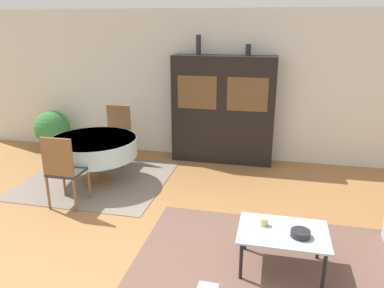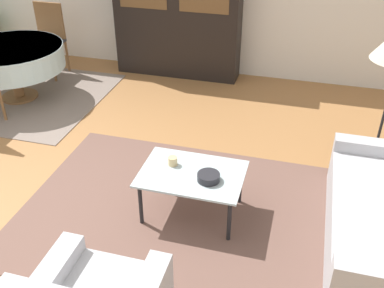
{
  "view_description": "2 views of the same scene",
  "coord_description": "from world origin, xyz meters",
  "px_view_note": "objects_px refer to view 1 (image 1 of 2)",
  "views": [
    {
      "loc": [
        1.22,
        -3.15,
        2.49
      ],
      "look_at": [
        0.2,
        1.4,
        0.95
      ],
      "focal_mm": 35.0,
      "sensor_mm": 36.0,
      "label": 1
    },
    {
      "loc": [
        2.25,
        -2.75,
        2.75
      ],
      "look_at": [
        1.4,
        0.31,
        0.75
      ],
      "focal_mm": 42.0,
      "sensor_mm": 36.0,
      "label": 2
    }
  ],
  "objects_px": {
    "vase_tall": "(198,45)",
    "vase_short": "(248,50)",
    "cup": "(264,222)",
    "bowl": "(300,234)",
    "coffee_table": "(283,235)",
    "potted_plant": "(52,129)",
    "dining_chair_far": "(117,131)",
    "dining_table": "(94,147)",
    "display_cabinet": "(223,110)",
    "dining_chair_near": "(63,167)"
  },
  "relations": [
    {
      "from": "vase_tall",
      "to": "vase_short",
      "type": "distance_m",
      "value": 0.86
    },
    {
      "from": "cup",
      "to": "bowl",
      "type": "height_order",
      "value": "cup"
    },
    {
      "from": "coffee_table",
      "to": "potted_plant",
      "type": "bearing_deg",
      "value": 147.18
    },
    {
      "from": "dining_chair_far",
      "to": "dining_table",
      "type": "bearing_deg",
      "value": 90.0
    },
    {
      "from": "display_cabinet",
      "to": "dining_table",
      "type": "bearing_deg",
      "value": -142.82
    },
    {
      "from": "display_cabinet",
      "to": "dining_chair_near",
      "type": "height_order",
      "value": "display_cabinet"
    },
    {
      "from": "dining_chair_far",
      "to": "vase_short",
      "type": "bearing_deg",
      "value": -167.45
    },
    {
      "from": "vase_short",
      "to": "potted_plant",
      "type": "distance_m",
      "value": 4.06
    },
    {
      "from": "dining_table",
      "to": "bowl",
      "type": "height_order",
      "value": "dining_table"
    },
    {
      "from": "vase_short",
      "to": "potted_plant",
      "type": "relative_size",
      "value": 0.24
    },
    {
      "from": "bowl",
      "to": "vase_short",
      "type": "distance_m",
      "value": 3.59
    },
    {
      "from": "dining_chair_near",
      "to": "vase_short",
      "type": "bearing_deg",
      "value": 45.71
    },
    {
      "from": "display_cabinet",
      "to": "dining_chair_near",
      "type": "distance_m",
      "value": 2.98
    },
    {
      "from": "dining_chair_far",
      "to": "vase_tall",
      "type": "relative_size",
      "value": 3.06
    },
    {
      "from": "coffee_table",
      "to": "dining_chair_near",
      "type": "xyz_separation_m",
      "value": [
        -2.92,
        0.77,
        0.19
      ]
    },
    {
      "from": "dining_table",
      "to": "vase_short",
      "type": "xyz_separation_m",
      "value": [
        2.25,
        1.4,
        1.44
      ]
    },
    {
      "from": "cup",
      "to": "bowl",
      "type": "xyz_separation_m",
      "value": [
        0.36,
        -0.14,
        -0.01
      ]
    },
    {
      "from": "coffee_table",
      "to": "bowl",
      "type": "xyz_separation_m",
      "value": [
        0.16,
        -0.06,
        0.08
      ]
    },
    {
      "from": "dining_chair_far",
      "to": "potted_plant",
      "type": "distance_m",
      "value": 1.52
    },
    {
      "from": "coffee_table",
      "to": "display_cabinet",
      "type": "height_order",
      "value": "display_cabinet"
    },
    {
      "from": "potted_plant",
      "to": "dining_chair_far",
      "type": "bearing_deg",
      "value": -10.33
    },
    {
      "from": "dining_table",
      "to": "potted_plant",
      "type": "bearing_deg",
      "value": 141.77
    },
    {
      "from": "coffee_table",
      "to": "dining_chair_far",
      "type": "xyz_separation_m",
      "value": [
        -2.92,
        2.57,
        0.19
      ]
    },
    {
      "from": "vase_short",
      "to": "coffee_table",
      "type": "bearing_deg",
      "value": -77.72
    },
    {
      "from": "coffee_table",
      "to": "cup",
      "type": "distance_m",
      "value": 0.23
    },
    {
      "from": "coffee_table",
      "to": "bowl",
      "type": "relative_size",
      "value": 4.66
    },
    {
      "from": "vase_short",
      "to": "bowl",
      "type": "bearing_deg",
      "value": -75.14
    },
    {
      "from": "coffee_table",
      "to": "vase_short",
      "type": "height_order",
      "value": "vase_short"
    },
    {
      "from": "dining_chair_near",
      "to": "potted_plant",
      "type": "distance_m",
      "value": 2.56
    },
    {
      "from": "vase_tall",
      "to": "dining_chair_far",
      "type": "bearing_deg",
      "value": -160.24
    },
    {
      "from": "bowl",
      "to": "cup",
      "type": "bearing_deg",
      "value": 158.88
    },
    {
      "from": "dining_table",
      "to": "dining_chair_far",
      "type": "bearing_deg",
      "value": 90.0
    },
    {
      "from": "dining_chair_near",
      "to": "vase_tall",
      "type": "distance_m",
      "value": 3.08
    },
    {
      "from": "dining_table",
      "to": "dining_chair_far",
      "type": "height_order",
      "value": "dining_chair_far"
    },
    {
      "from": "dining_table",
      "to": "bowl",
      "type": "bearing_deg",
      "value": -29.35
    },
    {
      "from": "bowl",
      "to": "vase_tall",
      "type": "bearing_deg",
      "value": 118.29
    },
    {
      "from": "display_cabinet",
      "to": "dining_chair_far",
      "type": "height_order",
      "value": "display_cabinet"
    },
    {
      "from": "dining_chair_far",
      "to": "vase_short",
      "type": "height_order",
      "value": "vase_short"
    },
    {
      "from": "dining_table",
      "to": "dining_chair_near",
      "type": "distance_m",
      "value": 0.9
    },
    {
      "from": "dining_chair_near",
      "to": "bowl",
      "type": "bearing_deg",
      "value": -15.08
    },
    {
      "from": "cup",
      "to": "dining_chair_near",
      "type": "bearing_deg",
      "value": 165.76
    },
    {
      "from": "coffee_table",
      "to": "display_cabinet",
      "type": "xyz_separation_m",
      "value": [
        -1.07,
        3.07,
        0.56
      ]
    },
    {
      "from": "bowl",
      "to": "potted_plant",
      "type": "relative_size",
      "value": 0.24
    },
    {
      "from": "dining_table",
      "to": "dining_chair_far",
      "type": "xyz_separation_m",
      "value": [
        0.0,
        0.9,
        0.01
      ]
    },
    {
      "from": "display_cabinet",
      "to": "dining_chair_far",
      "type": "bearing_deg",
      "value": -164.87
    },
    {
      "from": "bowl",
      "to": "potted_plant",
      "type": "distance_m",
      "value": 5.42
    },
    {
      "from": "dining_chair_far",
      "to": "bowl",
      "type": "relative_size",
      "value": 5.31
    },
    {
      "from": "display_cabinet",
      "to": "dining_table",
      "type": "height_order",
      "value": "display_cabinet"
    },
    {
      "from": "dining_chair_near",
      "to": "bowl",
      "type": "relative_size",
      "value": 5.31
    },
    {
      "from": "display_cabinet",
      "to": "potted_plant",
      "type": "distance_m",
      "value": 3.39
    }
  ]
}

